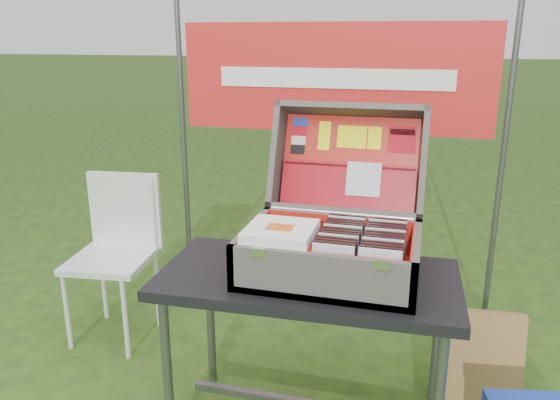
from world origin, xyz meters
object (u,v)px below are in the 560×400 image
(suitcase, at_px, (334,198))
(chair, at_px, (110,262))
(cardboard_box, at_px, (477,356))
(table, at_px, (307,355))

(suitcase, distance_m, chair, 1.35)
(suitcase, relative_size, chair, 0.74)
(suitcase, height_order, cardboard_box, suitcase)
(suitcase, distance_m, cardboard_box, 1.01)
(table, height_order, cardboard_box, table)
(table, relative_size, chair, 1.29)
(table, bearing_deg, chair, 156.68)
(table, distance_m, cardboard_box, 0.78)
(table, relative_size, cardboard_box, 2.75)
(suitcase, height_order, chair, suitcase)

